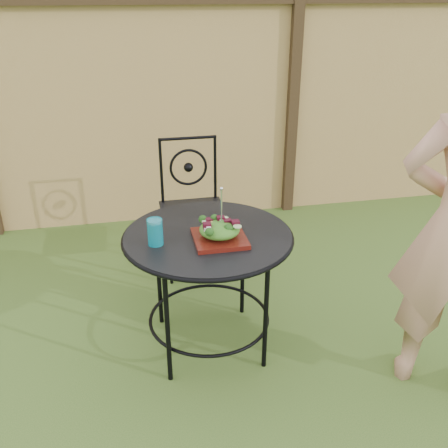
# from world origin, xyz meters

# --- Properties ---
(ground) EXTENTS (60.00, 60.00, 0.00)m
(ground) POSITION_xyz_m (0.00, 0.00, 0.00)
(ground) COLOR #2C4616
(ground) RESTS_ON ground
(fence) EXTENTS (8.00, 0.12, 1.90)m
(fence) POSITION_xyz_m (-0.00, 2.19, 0.95)
(fence) COLOR tan
(fence) RESTS_ON ground
(patio_table) EXTENTS (0.92, 0.92, 0.72)m
(patio_table) POSITION_xyz_m (0.23, 0.34, 0.59)
(patio_table) COLOR black
(patio_table) RESTS_ON ground
(patio_chair) EXTENTS (0.46, 0.46, 0.95)m
(patio_chair) POSITION_xyz_m (0.28, 1.30, 0.50)
(patio_chair) COLOR black
(patio_chair) RESTS_ON ground
(salad_plate) EXTENTS (0.27, 0.27, 0.02)m
(salad_plate) POSITION_xyz_m (0.27, 0.26, 0.74)
(salad_plate) COLOR #420909
(salad_plate) RESTS_ON patio_table
(salad) EXTENTS (0.21, 0.21, 0.08)m
(salad) POSITION_xyz_m (0.27, 0.26, 0.79)
(salad) COLOR #235614
(salad) RESTS_ON salad_plate
(fork) EXTENTS (0.01, 0.01, 0.18)m
(fork) POSITION_xyz_m (0.28, 0.26, 0.92)
(fork) COLOR silver
(fork) RESTS_ON salad
(drinking_glass) EXTENTS (0.08, 0.08, 0.14)m
(drinking_glass) POSITION_xyz_m (-0.06, 0.28, 0.79)
(drinking_glass) COLOR #0C798C
(drinking_glass) RESTS_ON patio_table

